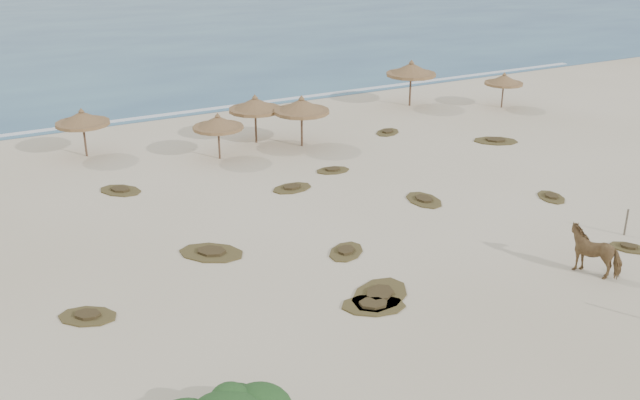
# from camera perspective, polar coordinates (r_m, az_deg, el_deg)

# --- Properties ---
(ground) EXTENTS (160.00, 160.00, 0.00)m
(ground) POSITION_cam_1_polar(r_m,az_deg,el_deg) (26.66, 7.52, -5.69)
(ground) COLOR beige
(ground) RESTS_ON ground
(ocean) EXTENTS (200.00, 100.00, 0.01)m
(ocean) POSITION_cam_1_polar(r_m,az_deg,el_deg) (95.75, -20.42, 13.18)
(ocean) COLOR #285078
(ocean) RESTS_ON ground
(foam_line) EXTENTS (70.00, 0.60, 0.01)m
(foam_line) POSITION_cam_1_polar(r_m,az_deg,el_deg) (48.67, -10.75, 6.90)
(foam_line) COLOR silver
(foam_line) RESTS_ON ground
(palapa_1) EXTENTS (3.37, 3.37, 2.70)m
(palapa_1) POSITION_cam_1_polar(r_m,az_deg,el_deg) (40.42, -18.49, 6.17)
(palapa_1) COLOR brown
(palapa_1) RESTS_ON ground
(palapa_2) EXTENTS (3.16, 3.16, 2.54)m
(palapa_2) POSITION_cam_1_polar(r_m,az_deg,el_deg) (38.38, -8.17, 6.10)
(palapa_2) COLOR brown
(palapa_2) RESTS_ON ground
(palapa_3) EXTENTS (3.22, 3.22, 2.94)m
(palapa_3) POSITION_cam_1_polar(r_m,az_deg,el_deg) (40.12, -1.48, 7.47)
(palapa_3) COLOR brown
(palapa_3) RESTS_ON ground
(palapa_4) EXTENTS (3.23, 3.23, 2.84)m
(palapa_4) POSITION_cam_1_polar(r_m,az_deg,el_deg) (40.91, -5.22, 7.56)
(palapa_4) COLOR brown
(palapa_4) RESTS_ON ground
(palapa_5) EXTENTS (4.40, 4.40, 3.17)m
(palapa_5) POSITION_cam_1_polar(r_m,az_deg,el_deg) (49.47, 7.31, 10.27)
(palapa_5) COLOR brown
(palapa_5) RESTS_ON ground
(palapa_6) EXTENTS (3.34, 3.34, 2.43)m
(palapa_6) POSITION_cam_1_polar(r_m,az_deg,el_deg) (50.26, 14.51, 9.27)
(palapa_6) COLOR brown
(palapa_6) RESTS_ON ground
(horse) EXTENTS (1.73, 2.23, 1.72)m
(horse) POSITION_cam_1_polar(r_m,az_deg,el_deg) (27.90, 21.17, -3.81)
(horse) COLOR olive
(horse) RESTS_ON ground
(fence_post_far) EXTENTS (0.10, 0.10, 1.14)m
(fence_post_far) POSITION_cam_1_polar(r_m,az_deg,el_deg) (31.67, 23.30, -1.65)
(fence_post_far) COLOR #645B4B
(fence_post_far) RESTS_ON ground
(scrub_0) EXTENTS (2.34, 2.18, 0.16)m
(scrub_0) POSITION_cam_1_polar(r_m,az_deg,el_deg) (24.79, -18.09, -8.80)
(scrub_0) COLOR brown
(scrub_0) RESTS_ON ground
(scrub_1) EXTENTS (3.08, 3.04, 0.16)m
(scrub_1) POSITION_cam_1_polar(r_m,az_deg,el_deg) (28.06, -8.68, -4.16)
(scrub_1) COLOR brown
(scrub_1) RESTS_ON ground
(scrub_2) EXTENTS (2.24, 2.15, 0.16)m
(scrub_2) POSITION_cam_1_polar(r_m,az_deg,el_deg) (27.84, 2.10, -4.13)
(scrub_2) COLOR brown
(scrub_2) RESTS_ON ground
(scrub_3) EXTENTS (1.60, 2.29, 0.16)m
(scrub_3) POSITION_cam_1_polar(r_m,az_deg,el_deg) (33.13, 8.32, 0.02)
(scrub_3) COLOR brown
(scrub_3) RESTS_ON ground
(scrub_4) EXTENTS (1.65, 2.01, 0.16)m
(scrub_4) POSITION_cam_1_polar(r_m,az_deg,el_deg) (34.82, 18.02, 0.24)
(scrub_4) COLOR brown
(scrub_4) RESTS_ON ground
(scrub_5) EXTENTS (3.05, 2.79, 0.16)m
(scrub_5) POSITION_cam_1_polar(r_m,az_deg,el_deg) (42.76, 13.86, 4.64)
(scrub_5) COLOR brown
(scrub_5) RESTS_ON ground
(scrub_6) EXTENTS (2.46, 2.61, 0.16)m
(scrub_6) POSITION_cam_1_polar(r_m,az_deg,el_deg) (35.23, -15.68, 0.76)
(scrub_6) COLOR brown
(scrub_6) RESTS_ON ground
(scrub_7) EXTENTS (1.92, 1.40, 0.16)m
(scrub_7) POSITION_cam_1_polar(r_m,az_deg,el_deg) (36.64, 1.03, 2.41)
(scrub_7) COLOR brown
(scrub_7) RESTS_ON ground
(scrub_9) EXTENTS (3.19, 2.92, 0.16)m
(scrub_9) POSITION_cam_1_polar(r_m,az_deg,el_deg) (24.90, 4.80, -7.53)
(scrub_9) COLOR brown
(scrub_9) RESTS_ON ground
(scrub_10) EXTENTS (2.25, 2.07, 0.16)m
(scrub_10) POSITION_cam_1_polar(r_m,az_deg,el_deg) (43.41, 5.43, 5.44)
(scrub_10) COLOR brown
(scrub_10) RESTS_ON ground
(scrub_11) EXTENTS (2.61, 2.22, 0.16)m
(scrub_11) POSITION_cam_1_polar(r_m,az_deg,el_deg) (24.26, 4.28, -8.37)
(scrub_11) COLOR brown
(scrub_11) RESTS_ON ground
(scrub_12) EXTENTS (1.59, 1.78, 0.16)m
(scrub_12) POSITION_cam_1_polar(r_m,az_deg,el_deg) (30.67, 23.47, -3.49)
(scrub_12) COLOR brown
(scrub_12) RESTS_ON ground
(scrub_13) EXTENTS (2.16, 1.52, 0.16)m
(scrub_13) POSITION_cam_1_polar(r_m,az_deg,el_deg) (34.25, -2.26, 0.98)
(scrub_13) COLOR brown
(scrub_13) RESTS_ON ground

